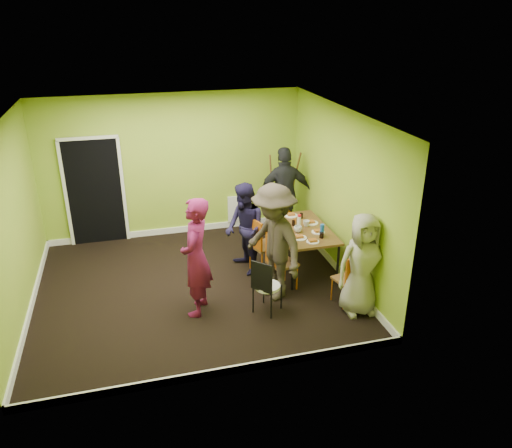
# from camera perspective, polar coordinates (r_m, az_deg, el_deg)

# --- Properties ---
(ground) EXTENTS (5.00, 5.00, 0.00)m
(ground) POSITION_cam_1_polar(r_m,az_deg,el_deg) (8.32, -7.06, -7.13)
(ground) COLOR black
(ground) RESTS_ON ground
(room_walls) EXTENTS (5.04, 4.54, 2.82)m
(room_walls) POSITION_cam_1_polar(r_m,az_deg,el_deg) (7.90, -7.63, -0.82)
(room_walls) COLOR #88B12D
(room_walls) RESTS_ON ground
(dining_table) EXTENTS (0.90, 1.50, 0.75)m
(dining_table) POSITION_cam_1_polar(r_m,az_deg,el_deg) (8.58, 5.26, -0.83)
(dining_table) COLOR black
(dining_table) RESTS_ON ground
(chair_left_far) EXTENTS (0.53, 0.52, 0.99)m
(chair_left_far) POSITION_cam_1_polar(r_m,az_deg,el_deg) (8.48, 0.50, -2.07)
(chair_left_far) COLOR #CD6013
(chair_left_far) RESTS_ON ground
(chair_left_near) EXTENTS (0.50, 0.50, 0.97)m
(chair_left_near) POSITION_cam_1_polar(r_m,az_deg,el_deg) (7.94, 2.58, -4.04)
(chair_left_near) COLOR #CD6013
(chair_left_near) RESTS_ON ground
(chair_back_end) EXTENTS (0.55, 0.60, 1.03)m
(chair_back_end) POSITION_cam_1_polar(r_m,az_deg,el_deg) (9.55, 3.13, 2.04)
(chair_back_end) COLOR #CD6013
(chair_back_end) RESTS_ON ground
(chair_front_end) EXTENTS (0.43, 0.43, 0.86)m
(chair_front_end) POSITION_cam_1_polar(r_m,az_deg,el_deg) (7.70, 10.68, -5.93)
(chair_front_end) COLOR #CD6013
(chair_front_end) RESTS_ON ground
(chair_bentwood) EXTENTS (0.49, 0.49, 0.88)m
(chair_bentwood) POSITION_cam_1_polar(r_m,az_deg,el_deg) (7.37, 1.08, -6.88)
(chair_bentwood) COLOR black
(chair_bentwood) RESTS_ON ground
(easel) EXTENTS (0.66, 0.62, 1.65)m
(easel) POSITION_cam_1_polar(r_m,az_deg,el_deg) (10.03, 3.10, 3.63)
(easel) COLOR brown
(easel) RESTS_ON ground
(plate_near_left) EXTENTS (0.27, 0.27, 0.01)m
(plate_near_left) POSITION_cam_1_polar(r_m,az_deg,el_deg) (8.82, 2.33, 0.41)
(plate_near_left) COLOR white
(plate_near_left) RESTS_ON dining_table
(plate_near_right) EXTENTS (0.25, 0.25, 0.01)m
(plate_near_right) POSITION_cam_1_polar(r_m,az_deg,el_deg) (8.19, 4.96, -1.59)
(plate_near_right) COLOR white
(plate_near_right) RESTS_ON dining_table
(plate_far_back) EXTENTS (0.25, 0.25, 0.01)m
(plate_far_back) POSITION_cam_1_polar(r_m,az_deg,el_deg) (9.05, 4.02, 0.98)
(plate_far_back) COLOR white
(plate_far_back) RESTS_ON dining_table
(plate_far_front) EXTENTS (0.21, 0.21, 0.01)m
(plate_far_front) POSITION_cam_1_polar(r_m,az_deg,el_deg) (8.08, 6.50, -2.01)
(plate_far_front) COLOR white
(plate_far_front) RESTS_ON dining_table
(plate_wall_back) EXTENTS (0.26, 0.26, 0.01)m
(plate_wall_back) POSITION_cam_1_polar(r_m,az_deg,el_deg) (8.77, 6.27, 0.12)
(plate_wall_back) COLOR white
(plate_wall_back) RESTS_ON dining_table
(plate_wall_front) EXTENTS (0.22, 0.22, 0.01)m
(plate_wall_front) POSITION_cam_1_polar(r_m,az_deg,el_deg) (8.43, 7.11, -0.91)
(plate_wall_front) COLOR white
(plate_wall_front) RESTS_ON dining_table
(thermos) EXTENTS (0.06, 0.06, 0.22)m
(thermos) POSITION_cam_1_polar(r_m,az_deg,el_deg) (8.52, 4.95, 0.20)
(thermos) COLOR white
(thermos) RESTS_ON dining_table
(blue_bottle) EXTENTS (0.07, 0.07, 0.21)m
(blue_bottle) POSITION_cam_1_polar(r_m,az_deg,el_deg) (8.26, 7.56, -0.71)
(blue_bottle) COLOR blue
(blue_bottle) RESTS_ON dining_table
(orange_bottle) EXTENTS (0.03, 0.03, 0.09)m
(orange_bottle) POSITION_cam_1_polar(r_m,az_deg,el_deg) (8.74, 4.46, 0.37)
(orange_bottle) COLOR #CD6013
(orange_bottle) RESTS_ON dining_table
(glass_mid) EXTENTS (0.06, 0.06, 0.09)m
(glass_mid) POSITION_cam_1_polar(r_m,az_deg,el_deg) (8.64, 4.30, 0.11)
(glass_mid) COLOR black
(glass_mid) RESTS_ON dining_table
(glass_back) EXTENTS (0.06, 0.06, 0.10)m
(glass_back) POSITION_cam_1_polar(r_m,az_deg,el_deg) (8.94, 5.21, 0.94)
(glass_back) COLOR black
(glass_back) RESTS_ON dining_table
(glass_front) EXTENTS (0.07, 0.07, 0.09)m
(glass_front) POSITION_cam_1_polar(r_m,az_deg,el_deg) (8.22, 7.50, -1.28)
(glass_front) COLOR black
(glass_front) RESTS_ON dining_table
(cup_a) EXTENTS (0.13, 0.13, 0.11)m
(cup_a) POSITION_cam_1_polar(r_m,az_deg,el_deg) (8.39, 4.81, -0.58)
(cup_a) COLOR white
(cup_a) RESTS_ON dining_table
(cup_b) EXTENTS (0.11, 0.11, 0.10)m
(cup_b) POSITION_cam_1_polar(r_m,az_deg,el_deg) (8.63, 5.77, 0.07)
(cup_b) COLOR white
(cup_b) RESTS_ON dining_table
(person_standing) EXTENTS (0.65, 0.77, 1.81)m
(person_standing) POSITION_cam_1_polar(r_m,az_deg,el_deg) (7.26, -6.88, -3.80)
(person_standing) COLOR #62103B
(person_standing) RESTS_ON ground
(person_left_far) EXTENTS (0.72, 0.86, 1.58)m
(person_left_far) POSITION_cam_1_polar(r_m,az_deg,el_deg) (8.40, -1.28, -0.58)
(person_left_far) COLOR black
(person_left_far) RESTS_ON ground
(person_left_near) EXTENTS (1.06, 1.37, 1.86)m
(person_left_near) POSITION_cam_1_polar(r_m,az_deg,el_deg) (7.59, 2.04, -2.13)
(person_left_near) COLOR #2F291F
(person_left_near) RESTS_ON ground
(person_back_end) EXTENTS (1.09, 0.49, 1.84)m
(person_back_end) POSITION_cam_1_polar(r_m,az_deg,el_deg) (9.64, 3.29, 3.47)
(person_back_end) COLOR black
(person_back_end) RESTS_ON ground
(person_front_end) EXTENTS (0.79, 0.53, 1.58)m
(person_front_end) POSITION_cam_1_polar(r_m,az_deg,el_deg) (7.42, 12.04, -4.56)
(person_front_end) COLOR #9B9887
(person_front_end) RESTS_ON ground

